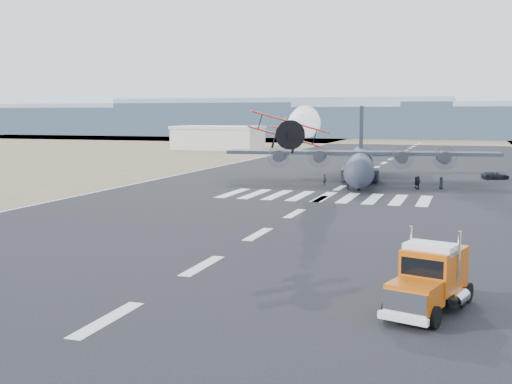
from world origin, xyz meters
The scene contains 21 objects.
ground centered at (0.00, 0.00, 0.00)m, with size 500.00×500.00×0.00m, color black.
scrub_far centered at (0.00, 230.00, 0.00)m, with size 500.00×80.00×0.00m, color olive.
runway_markings centered at (0.00, 60.00, 0.01)m, with size 60.00×260.00×0.01m, color silver, non-canonical shape.
ridge_seg_a centered at (-195.00, 260.00, 6.50)m, with size 150.00×50.00×13.00m, color #899CAE.
ridge_seg_b centered at (-130.00, 260.00, 7.50)m, with size 150.00×50.00×15.00m, color #899CAE.
ridge_seg_c centered at (-65.00, 260.00, 8.50)m, with size 150.00×50.00×17.00m, color #899CAE.
ridge_seg_d centered at (0.00, 260.00, 6.50)m, with size 150.00×50.00×13.00m, color #899CAE.
hangar_left centered at (-52.00, 145.00, 3.41)m, with size 24.50×14.50×6.70m.
semi_truck centered at (15.12, 6.60, 1.76)m, with size 4.43×8.15×3.58m.
aerobatic_biplane centered at (2.70, 22.83, 8.80)m, with size 6.31×5.95×3.30m.
smoke_trail centered at (-2.97, 50.69, 9.05)m, with size 8.86×34.19×4.06m.
transport_aircraft centered at (1.20, 69.59, 2.96)m, with size 39.72×32.58×11.47m.
support_vehicle centered at (20.81, 79.61, 0.59)m, with size 1.97×4.26×1.18m, color black.
crew_a centered at (4.05, 66.31, 0.78)m, with size 0.57×0.47×1.57m, color black.
crew_b centered at (1.52, 58.68, 0.90)m, with size 0.87×0.54×1.79m, color black.
crew_c centered at (2.46, 65.86, 0.82)m, with size 1.06×0.49×1.64m, color black.
crew_d centered at (10.40, 61.60, 0.92)m, with size 1.08×0.55×1.85m, color black.
crew_e centered at (13.29, 63.26, 0.84)m, with size 0.82×0.50×1.68m, color black.
crew_f centered at (10.01, 63.20, 0.80)m, with size 1.48×0.48×1.60m, color black.
crew_g centered at (-2.88, 63.33, 0.79)m, with size 0.57×0.47×1.58m, color black.
crew_h centered at (1.45, 62.51, 0.90)m, with size 0.87×0.54×1.80m, color black.
Camera 1 is at (16.79, -26.95, 10.19)m, focal length 45.00 mm.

